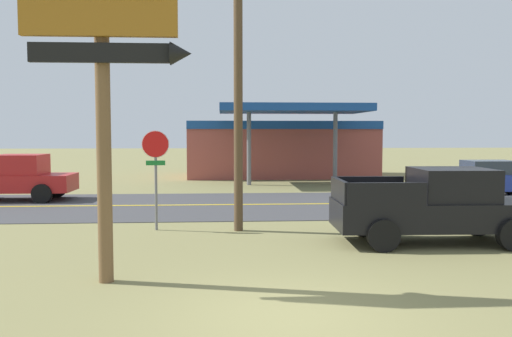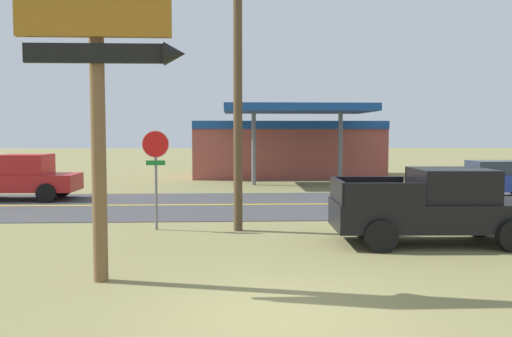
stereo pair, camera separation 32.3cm
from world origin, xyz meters
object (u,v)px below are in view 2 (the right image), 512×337
(motel_sign, at_px, (98,28))
(gas_station, at_px, (287,147))
(utility_pole, at_px, (238,65))
(pickup_red_on_road, at_px, (17,178))
(pickup_black_parked_on_lawn, at_px, (436,207))
(car_blue_near_lane, at_px, (497,179))
(stop_sign, at_px, (156,162))

(motel_sign, height_order, gas_station, motel_sign)
(motel_sign, bearing_deg, utility_pole, 63.56)
(motel_sign, xyz_separation_m, utility_pole, (2.67, 5.36, 0.01))
(utility_pole, bearing_deg, pickup_red_on_road, 141.15)
(utility_pole, height_order, pickup_black_parked_on_lawn, utility_pole)
(motel_sign, bearing_deg, car_blue_near_lane, 42.10)
(stop_sign, relative_size, utility_pole, 0.32)
(gas_station, height_order, car_blue_near_lane, gas_station)
(utility_pole, xyz_separation_m, pickup_black_parked_on_lawn, (5.13, -2.07, -3.89))
(stop_sign, height_order, pickup_black_parked_on_lawn, stop_sign)
(motel_sign, bearing_deg, pickup_black_parked_on_lawn, 22.86)
(stop_sign, bearing_deg, car_blue_near_lane, 27.50)
(motel_sign, relative_size, pickup_black_parked_on_lawn, 1.32)
(motel_sign, distance_m, gas_station, 25.58)
(car_blue_near_lane, bearing_deg, stop_sign, -152.50)
(stop_sign, height_order, utility_pole, utility_pole)
(utility_pole, xyz_separation_m, pickup_red_on_road, (-9.37, 7.55, -3.89))
(stop_sign, relative_size, car_blue_near_lane, 0.70)
(car_blue_near_lane, bearing_deg, motel_sign, -137.90)
(pickup_black_parked_on_lawn, bearing_deg, motel_sign, -157.14)
(stop_sign, height_order, gas_station, gas_station)
(gas_station, bearing_deg, utility_pole, -100.01)
(motel_sign, height_order, utility_pole, utility_pole)
(pickup_black_parked_on_lawn, distance_m, car_blue_near_lane, 11.61)
(pickup_red_on_road, bearing_deg, car_blue_near_lane, 0.00)
(pickup_red_on_road, height_order, car_blue_near_lane, pickup_red_on_road)
(motel_sign, distance_m, stop_sign, 6.27)
(stop_sign, xyz_separation_m, gas_station, (5.84, 19.09, -0.08))
(stop_sign, bearing_deg, pickup_red_on_road, 133.51)
(utility_pole, xyz_separation_m, gas_station, (3.41, 19.32, -2.91))
(motel_sign, height_order, pickup_red_on_road, motel_sign)
(pickup_black_parked_on_lawn, xyz_separation_m, car_blue_near_lane, (6.49, 9.62, -0.13))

